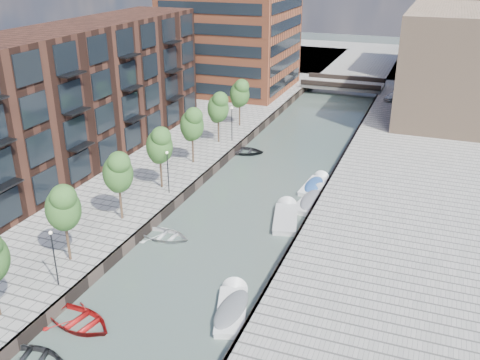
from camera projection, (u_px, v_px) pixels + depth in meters
The scene contains 27 objects.
water at pixel (290, 156), 61.76m from camera, with size 300.00×300.00×0.00m, color #38473F.
quay_left at pixel (37, 120), 73.30m from camera, with size 60.00×140.00×1.00m, color gray.
quay_right at pixel (436, 170), 56.35m from camera, with size 20.00×140.00×1.00m, color gray.
quay_wall_left at pixel (241, 146), 63.55m from camera, with size 0.25×140.00×1.00m, color #332823.
quay_wall_right at pixel (343, 159), 59.58m from camera, with size 0.25×140.00×1.00m, color #332823.
far_closure at pixel (368, 60), 113.10m from camera, with size 80.00×40.00×1.00m, color gray.
apartment_block at pixel (85, 93), 56.53m from camera, with size 8.00×38.00×14.00m, color black.
tan_block_near at pixel (451, 62), 72.28m from camera, with size 12.00×25.00×14.00m, color #8B6D55.
tan_block_far at pixel (454, 30), 94.22m from camera, with size 12.00×20.00×16.00m, color #8B6D55.
bridge at pixel (343, 84), 88.70m from camera, with size 13.00×6.00×1.30m.
tree_1 at pixel (63, 206), 37.53m from camera, with size 2.50×2.50×5.95m.
tree_2 at pixel (118, 171), 43.54m from camera, with size 2.50×2.50×5.95m.
tree_3 at pixel (159, 144), 49.55m from camera, with size 2.50×2.50×5.95m.
tree_4 at pixel (192, 123), 55.57m from camera, with size 2.50×2.50×5.95m.
tree_5 at pixel (218, 106), 61.58m from camera, with size 2.50×2.50×5.95m.
tree_6 at pixel (240, 93), 67.59m from camera, with size 2.50×2.50×5.95m.
lamp_0 at pixel (54, 252), 35.24m from camera, with size 0.24×0.24×4.12m.
lamp_1 at pixel (168, 168), 48.98m from camera, with size 0.24×0.24×4.12m.
lamp_2 at pixel (232, 120), 62.72m from camera, with size 0.24×0.24×4.12m.
sloop_2 at pixel (80, 325), 33.89m from camera, with size 3.53×4.94×1.02m, color maroon.
sloop_3 at pixel (165, 238), 44.11m from camera, with size 3.19×4.46×0.92m, color beige.
sloop_4 at pixel (243, 153), 62.63m from camera, with size 3.53×4.95×1.02m, color black.
motorboat_1 at pixel (232, 307), 35.20m from camera, with size 3.35×5.70×1.80m.
motorboat_2 at pixel (286, 217), 47.41m from camera, with size 3.24×6.01×1.90m.
motorboat_3 at pixel (315, 185), 53.56m from camera, with size 2.12×5.24×1.71m.
motorboat_4 at pixel (313, 200), 50.26m from camera, with size 2.62×5.88×1.90m.
car at pixel (393, 96), 80.61m from camera, with size 1.42×3.53×1.20m, color silver.
Camera 1 is at (15.13, -16.13, 21.83)m, focal length 40.00 mm.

